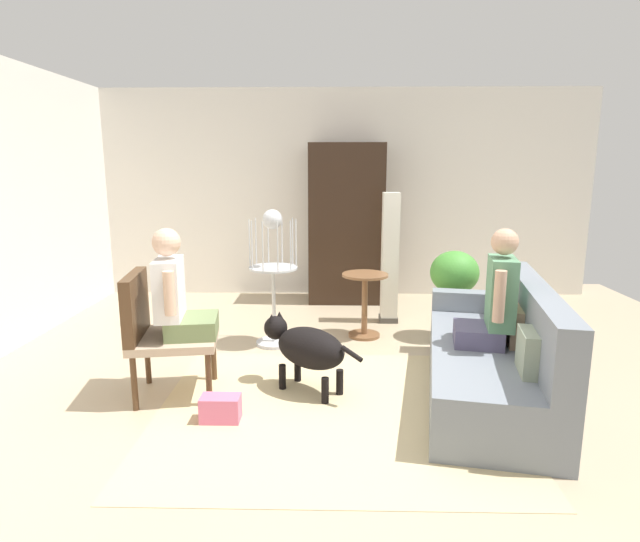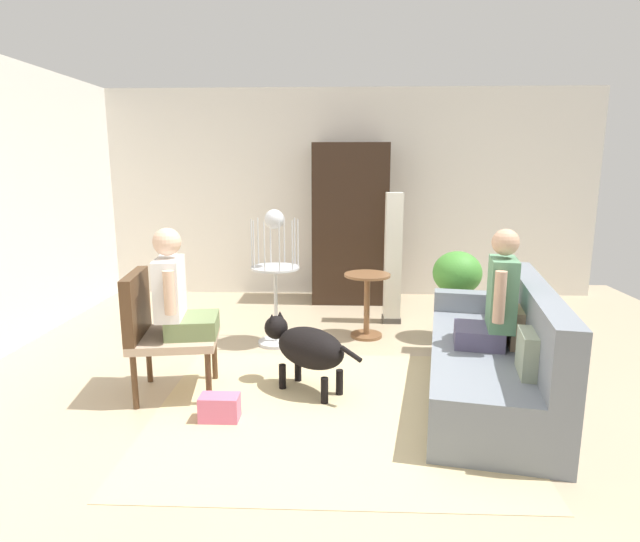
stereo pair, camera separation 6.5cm
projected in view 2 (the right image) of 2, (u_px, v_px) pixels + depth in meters
The scene contains 14 objects.
ground_plane at pixel (337, 398), 3.90m from camera, with size 7.87×7.87×0.00m, color tan.
back_wall at pixel (340, 194), 6.90m from camera, with size 6.74×0.12×2.71m, color silver.
area_rug at pixel (330, 410), 3.71m from camera, with size 2.48×2.21×0.01m, color #C6B284.
couch at pixel (496, 359), 3.87m from camera, with size 1.19×2.17×0.87m.
armchair at pixel (157, 325), 3.88m from camera, with size 0.70×0.67×0.95m.
person_on_couch at pixel (495, 300), 3.77m from camera, with size 0.47×0.52×0.87m.
person_on_armchair at pixel (177, 294), 3.85m from camera, with size 0.48×0.55×0.81m.
round_end_table at pixel (367, 299), 5.24m from camera, with size 0.47×0.47×0.66m.
dog at pixel (307, 347), 3.97m from camera, with size 0.77×0.60×0.58m.
bird_cage_stand at pixel (275, 268), 4.95m from camera, with size 0.47×0.47×1.33m.
potted_plant at pixel (457, 285), 5.15m from camera, with size 0.48×0.48×0.90m.
column_lamp at pixel (393, 259), 5.69m from camera, with size 0.20×0.20×1.44m.
armoire_cabinet at pixel (350, 224), 6.57m from camera, with size 0.94×0.56×2.00m, color black.
handbag at pixel (220, 408), 3.55m from camera, with size 0.27×0.15×0.18m, color #D8668C.
Camera 2 is at (0.01, -3.64, 1.72)m, focal length 29.00 mm.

